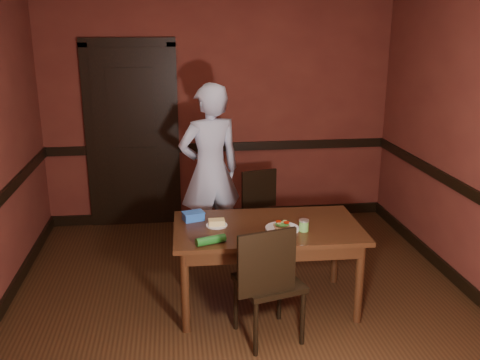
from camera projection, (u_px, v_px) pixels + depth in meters
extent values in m
cube|color=black|center=(245.00, 314.00, 4.41)|extent=(4.00, 4.50, 0.01)
cube|color=#5C241B|center=(219.00, 109.00, 6.17)|extent=(4.00, 0.02, 2.70)
cube|color=#5C241B|center=(333.00, 306.00, 1.89)|extent=(4.00, 0.02, 2.70)
cube|color=black|center=(220.00, 147.00, 6.28)|extent=(4.00, 0.03, 0.10)
cube|color=black|center=(220.00, 214.00, 6.52)|extent=(4.00, 0.03, 0.12)
cube|color=black|center=(472.00, 292.00, 4.64)|extent=(0.03, 4.50, 0.12)
cube|color=black|center=(133.00, 139.00, 6.10)|extent=(0.85, 0.04, 2.05)
cube|color=black|center=(90.00, 140.00, 6.06)|extent=(0.10, 0.06, 2.15)
cube|color=black|center=(174.00, 138.00, 6.18)|extent=(0.10, 0.06, 2.15)
cube|color=black|center=(127.00, 42.00, 5.81)|extent=(1.05, 0.06, 0.10)
cube|color=black|center=(267.00, 266.00, 4.47)|extent=(1.55, 0.90, 0.71)
imported|color=silver|center=(210.00, 171.00, 5.34)|extent=(0.74, 0.59, 1.76)
cylinder|color=white|center=(282.00, 229.00, 4.28)|extent=(0.27, 0.27, 0.01)
cube|color=#AD7E54|center=(282.00, 227.00, 4.28)|extent=(0.13, 0.12, 0.02)
ellipsoid|color=green|center=(282.00, 224.00, 4.27)|extent=(0.12, 0.10, 0.03)
cylinder|color=#B51904|center=(279.00, 222.00, 4.28)|extent=(0.05, 0.05, 0.01)
cylinder|color=#B51904|center=(286.00, 222.00, 4.26)|extent=(0.05, 0.05, 0.01)
cylinder|color=#9BC16C|center=(279.00, 224.00, 4.24)|extent=(0.03, 0.03, 0.01)
cylinder|color=#9BC16C|center=(285.00, 221.00, 4.29)|extent=(0.03, 0.03, 0.01)
cylinder|color=#9BC16C|center=(282.00, 222.00, 4.27)|extent=(0.03, 0.03, 0.01)
cylinder|color=#58933D|center=(304.00, 226.00, 4.25)|extent=(0.08, 0.08, 0.08)
cylinder|color=beige|center=(304.00, 221.00, 4.23)|extent=(0.08, 0.08, 0.01)
cylinder|color=white|center=(217.00, 225.00, 4.36)|extent=(0.17, 0.17, 0.01)
cube|color=#DCBA69|center=(217.00, 222.00, 4.35)|extent=(0.13, 0.09, 0.04)
cube|color=blue|center=(193.00, 217.00, 4.48)|extent=(0.19, 0.15, 0.06)
cube|color=blue|center=(193.00, 212.00, 4.47)|extent=(0.20, 0.16, 0.01)
cylinder|color=#174E17|center=(211.00, 240.00, 3.99)|extent=(0.24, 0.14, 0.06)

